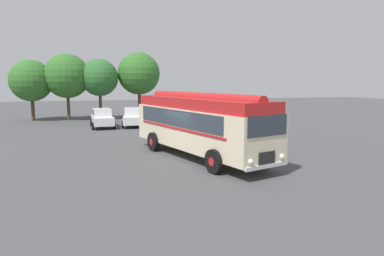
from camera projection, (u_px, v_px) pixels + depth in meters
The scene contains 11 objects.
ground_plane at pixel (190, 159), 18.09m from camera, with size 120.00×120.00×0.00m, color #474749.
vintage_bus at pixel (199, 123), 18.23m from camera, with size 5.44×10.35×3.49m.
car_near_left at pixel (102, 118), 30.46m from camera, with size 2.21×4.32×1.66m.
car_mid_left at pixel (133, 117), 31.27m from camera, with size 2.29×4.36×1.66m.
car_mid_right at pixel (164, 117), 31.68m from camera, with size 2.11×4.28×1.66m.
car_far_right at pixel (194, 115), 32.83m from camera, with size 2.39×4.39×1.66m.
box_van at pixel (218, 109), 34.38m from camera, with size 2.69×5.90×2.50m.
tree_far_left at pixel (31, 81), 35.30m from camera, with size 4.30×4.30×6.31m.
tree_left_of_centre at pixel (67, 76), 35.92m from camera, with size 4.67×4.67×6.98m.
tree_centre at pixel (99, 78), 36.45m from camera, with size 3.96×3.96×6.47m.
tree_right_of_centre at pixel (138, 73), 38.33m from camera, with size 4.72×4.72×7.31m.
Camera 1 is at (-4.49, -17.13, 4.06)m, focal length 32.00 mm.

